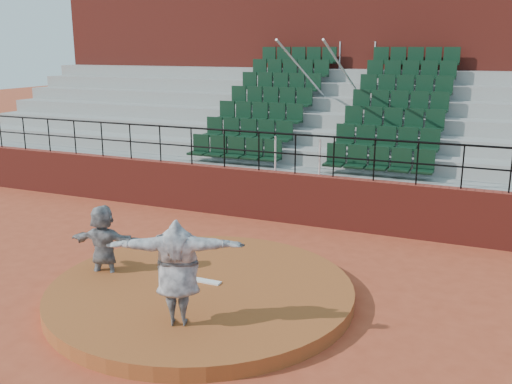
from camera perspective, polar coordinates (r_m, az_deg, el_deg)
ground at (r=10.59m, az=-5.47°, el=-10.47°), size 90.00×90.00×0.00m
pitchers_mound at (r=10.54m, az=-5.48°, el=-9.85°), size 5.50×5.50×0.25m
pitching_rubber at (r=10.60m, az=-5.11°, el=-8.86°), size 0.60×0.15×0.03m
boundary_wall at (r=14.69m, az=3.87°, el=-0.62°), size 24.00×0.30×1.30m
wall_railing at (r=14.40m, az=3.97°, el=4.69°), size 24.04×0.05×1.03m
seating_deck at (r=17.93m, az=7.85°, el=4.56°), size 24.00×5.97×4.63m
press_box_facade at (r=21.53m, az=10.96°, el=11.73°), size 24.00×3.00×7.10m
pitcher at (r=8.85m, az=-7.87°, el=-7.94°), size 2.14×1.31×1.69m
fielder at (r=11.27m, az=-14.97°, el=-5.09°), size 1.51×0.73×1.56m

